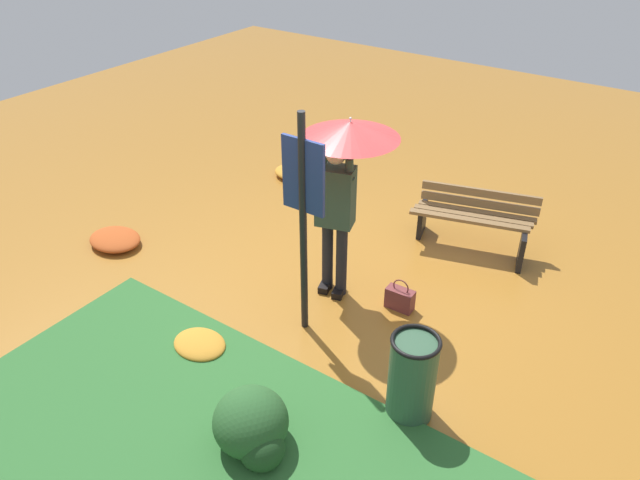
% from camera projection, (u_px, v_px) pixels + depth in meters
% --- Properties ---
extents(ground_plane, '(18.00, 18.00, 0.00)m').
position_uv_depth(ground_plane, '(352.00, 285.00, 6.74)').
color(ground_plane, '#9E6623').
extents(person_with_umbrella, '(0.96, 0.96, 2.04)m').
position_uv_depth(person_with_umbrella, '(343.00, 164.00, 5.80)').
color(person_with_umbrella, black).
rests_on(person_with_umbrella, ground_plane).
extents(info_sign_post, '(0.44, 0.07, 2.30)m').
position_uv_depth(info_sign_post, '(303.00, 202.00, 5.38)').
color(info_sign_post, black).
rests_on(info_sign_post, ground_plane).
extents(handbag, '(0.30, 0.15, 0.37)m').
position_uv_depth(handbag, '(400.00, 298.00, 6.32)').
color(handbag, brown).
rests_on(handbag, ground_plane).
extents(park_bench, '(1.44, 0.74, 0.75)m').
position_uv_depth(park_bench, '(473.00, 219.00, 7.18)').
color(park_bench, black).
rests_on(park_bench, ground_plane).
extents(trash_bin, '(0.42, 0.42, 0.83)m').
position_uv_depth(trash_bin, '(412.00, 377.00, 4.96)').
color(trash_bin, '#2D5138').
rests_on(trash_bin, ground_plane).
extents(shrub_cluster, '(0.67, 0.61, 0.55)m').
position_uv_depth(shrub_cluster, '(253.00, 427.00, 4.73)').
color(shrub_cluster, '#285628').
rests_on(shrub_cluster, ground_plane).
extents(leaf_pile_near_person, '(0.55, 0.44, 0.12)m').
position_uv_depth(leaf_pile_near_person, '(200.00, 344.00, 5.82)').
color(leaf_pile_near_person, '#C68428').
rests_on(leaf_pile_near_person, ground_plane).
extents(leaf_pile_by_bench, '(0.65, 0.52, 0.14)m').
position_uv_depth(leaf_pile_by_bench, '(295.00, 172.00, 9.00)').
color(leaf_pile_by_bench, '#C68428').
rests_on(leaf_pile_by_bench, ground_plane).
extents(leaf_pile_far_path, '(0.69, 0.55, 0.15)m').
position_uv_depth(leaf_pile_far_path, '(115.00, 239.00, 7.40)').
color(leaf_pile_far_path, '#B74C1E').
rests_on(leaf_pile_far_path, ground_plane).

